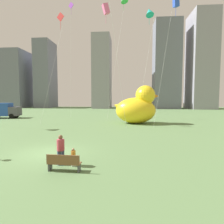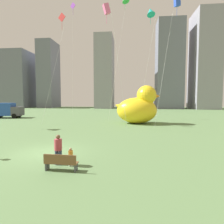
{
  "view_description": "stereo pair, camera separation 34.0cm",
  "coord_description": "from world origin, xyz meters",
  "px_view_note": "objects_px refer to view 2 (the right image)",
  "views": [
    {
      "loc": [
        5.32,
        -12.11,
        3.74
      ],
      "look_at": [
        3.91,
        6.36,
        2.37
      ],
      "focal_mm": 29.76,
      "sensor_mm": 36.0,
      "label": 1
    },
    {
      "loc": [
        5.66,
        -12.08,
        3.74
      ],
      "look_at": [
        3.91,
        6.36,
        2.37
      ],
      "focal_mm": 29.76,
      "sensor_mm": 36.0,
      "label": 2
    }
  ],
  "objects_px": {
    "kite_red": "(61,24)",
    "kite_purple": "(73,14)",
    "kite_blue": "(177,2)",
    "person_adult": "(58,148)",
    "kite_teal": "(150,12)",
    "person_child": "(71,156)",
    "giant_inflatable_duck": "(138,107)",
    "kite_pink": "(107,10)",
    "box_truck": "(6,110)",
    "park_bench": "(61,162)"
  },
  "relations": [
    {
      "from": "giant_inflatable_duck",
      "to": "box_truck",
      "type": "relative_size",
      "value": 1.13
    },
    {
      "from": "box_truck",
      "to": "kite_red",
      "type": "bearing_deg",
      "value": -27.45
    },
    {
      "from": "park_bench",
      "to": "box_truck",
      "type": "height_order",
      "value": "box_truck"
    },
    {
      "from": "park_bench",
      "to": "kite_purple",
      "type": "xyz_separation_m",
      "value": [
        -7.34,
        26.56,
        19.2
      ]
    },
    {
      "from": "person_adult",
      "to": "kite_blue",
      "type": "relative_size",
      "value": 0.11
    },
    {
      "from": "person_child",
      "to": "kite_blue",
      "type": "bearing_deg",
      "value": 58.11
    },
    {
      "from": "giant_inflatable_duck",
      "to": "kite_purple",
      "type": "distance_m",
      "value": 22.5
    },
    {
      "from": "giant_inflatable_duck",
      "to": "kite_purple",
      "type": "height_order",
      "value": "kite_purple"
    },
    {
      "from": "person_child",
      "to": "kite_blue",
      "type": "distance_m",
      "value": 22.23
    },
    {
      "from": "kite_teal",
      "to": "kite_purple",
      "type": "distance_m",
      "value": 16.87
    },
    {
      "from": "kite_teal",
      "to": "kite_blue",
      "type": "relative_size",
      "value": 1.01
    },
    {
      "from": "person_adult",
      "to": "giant_inflatable_duck",
      "type": "relative_size",
      "value": 0.25
    },
    {
      "from": "kite_purple",
      "to": "person_child",
      "type": "bearing_deg",
      "value": -73.54
    },
    {
      "from": "kite_purple",
      "to": "kite_blue",
      "type": "bearing_deg",
      "value": -35.38
    },
    {
      "from": "giant_inflatable_duck",
      "to": "kite_blue",
      "type": "distance_m",
      "value": 14.12
    },
    {
      "from": "box_truck",
      "to": "park_bench",
      "type": "bearing_deg",
      "value": -50.45
    },
    {
      "from": "person_adult",
      "to": "box_truck",
      "type": "relative_size",
      "value": 0.28
    },
    {
      "from": "person_child",
      "to": "kite_pink",
      "type": "relative_size",
      "value": 0.07
    },
    {
      "from": "person_adult",
      "to": "kite_blue",
      "type": "bearing_deg",
      "value": 55.66
    },
    {
      "from": "kite_red",
      "to": "kite_purple",
      "type": "xyz_separation_m",
      "value": [
        -1.1,
        9.39,
        5.47
      ]
    },
    {
      "from": "kite_red",
      "to": "giant_inflatable_duck",
      "type": "bearing_deg",
      "value": 8.39
    },
    {
      "from": "giant_inflatable_duck",
      "to": "box_truck",
      "type": "distance_m",
      "value": 25.59
    },
    {
      "from": "box_truck",
      "to": "kite_red",
      "type": "height_order",
      "value": "kite_red"
    },
    {
      "from": "box_truck",
      "to": "person_adult",
      "type": "bearing_deg",
      "value": -50.08
    },
    {
      "from": "person_adult",
      "to": "box_truck",
      "type": "bearing_deg",
      "value": 129.92
    },
    {
      "from": "person_adult",
      "to": "kite_teal",
      "type": "relative_size",
      "value": 0.11
    },
    {
      "from": "kite_blue",
      "to": "kite_teal",
      "type": "bearing_deg",
      "value": 137.6
    },
    {
      "from": "park_bench",
      "to": "giant_inflatable_duck",
      "type": "relative_size",
      "value": 0.25
    },
    {
      "from": "kite_teal",
      "to": "kite_pink",
      "type": "xyz_separation_m",
      "value": [
        -5.52,
        -3.9,
        -1.27
      ]
    },
    {
      "from": "giant_inflatable_duck",
      "to": "kite_teal",
      "type": "bearing_deg",
      "value": -42.49
    },
    {
      "from": "park_bench",
      "to": "person_child",
      "type": "xyz_separation_m",
      "value": [
        0.29,
        0.74,
        0.09
      ]
    },
    {
      "from": "kite_purple",
      "to": "kite_pink",
      "type": "xyz_separation_m",
      "value": [
        8.07,
        -12.97,
        -5.48
      ]
    },
    {
      "from": "kite_blue",
      "to": "person_adult",
      "type": "bearing_deg",
      "value": -124.34
    },
    {
      "from": "person_adult",
      "to": "kite_blue",
      "type": "distance_m",
      "value": 22.21
    },
    {
      "from": "kite_teal",
      "to": "kite_purple",
      "type": "xyz_separation_m",
      "value": [
        -13.58,
        9.07,
        4.21
      ]
    },
    {
      "from": "kite_teal",
      "to": "person_adult",
      "type": "bearing_deg",
      "value": -112.01
    },
    {
      "from": "giant_inflatable_duck",
      "to": "kite_purple",
      "type": "relative_size",
      "value": 0.31
    },
    {
      "from": "kite_pink",
      "to": "kite_red",
      "type": "bearing_deg",
      "value": 152.79
    },
    {
      "from": "kite_teal",
      "to": "kite_blue",
      "type": "xyz_separation_m",
      "value": [
        2.85,
        -2.6,
        -0.18
      ]
    },
    {
      "from": "person_child",
      "to": "kite_teal",
      "type": "xyz_separation_m",
      "value": [
        5.95,
        16.76,
        14.9
      ]
    },
    {
      "from": "box_truck",
      "to": "kite_red",
      "type": "distance_m",
      "value": 20.21
    },
    {
      "from": "giant_inflatable_duck",
      "to": "kite_blue",
      "type": "bearing_deg",
      "value": -42.43
    },
    {
      "from": "kite_red",
      "to": "kite_purple",
      "type": "height_order",
      "value": "kite_purple"
    },
    {
      "from": "person_child",
      "to": "kite_purple",
      "type": "xyz_separation_m",
      "value": [
        -7.63,
        25.82,
        19.11
      ]
    },
    {
      "from": "giant_inflatable_duck",
      "to": "kite_red",
      "type": "relative_size",
      "value": 0.43
    },
    {
      "from": "giant_inflatable_duck",
      "to": "kite_blue",
      "type": "height_order",
      "value": "kite_blue"
    },
    {
      "from": "kite_red",
      "to": "kite_teal",
      "type": "bearing_deg",
      "value": 1.47
    },
    {
      "from": "person_adult",
      "to": "kite_teal",
      "type": "height_order",
      "value": "kite_teal"
    },
    {
      "from": "box_truck",
      "to": "kite_pink",
      "type": "height_order",
      "value": "kite_pink"
    },
    {
      "from": "kite_red",
      "to": "kite_teal",
      "type": "height_order",
      "value": "kite_teal"
    }
  ]
}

